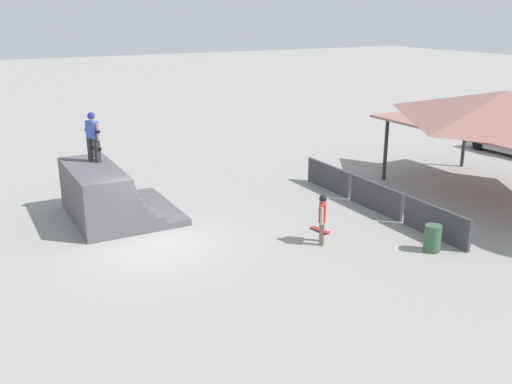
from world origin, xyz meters
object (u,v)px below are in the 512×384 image
at_px(skateboard_on_deck, 94,157).
at_px(bystander_walking, 322,215).
at_px(parked_car_silver, 508,142).
at_px(skateboard_on_ground, 321,230).
at_px(trash_bin, 432,238).
at_px(skater_on_deck, 93,133).

height_order(skateboard_on_deck, bystander_walking, skateboard_on_deck).
bearing_deg(parked_car_silver, skateboard_on_deck, -95.49).
bearing_deg(parked_car_silver, skateboard_on_ground, -74.67).
bearing_deg(skateboard_on_deck, skateboard_on_ground, 49.38).
height_order(bystander_walking, skateboard_on_ground, bystander_walking).
distance_m(trash_bin, parked_car_silver, 14.98).
bearing_deg(trash_bin, parked_car_silver, 120.49).
bearing_deg(skater_on_deck, skateboard_on_ground, 22.35).
bearing_deg(bystander_walking, skateboard_on_ground, 3.73).
bearing_deg(skateboard_on_deck, bystander_walking, 43.01).
distance_m(skater_on_deck, skateboard_on_deck, 1.07).
bearing_deg(bystander_walking, skateboard_on_deck, 76.16).
xyz_separation_m(skateboard_on_deck, parked_car_silver, (1.35, 21.00, -1.39)).
relative_size(trash_bin, parked_car_silver, 0.21).
relative_size(bystander_walking, parked_car_silver, 0.40).
bearing_deg(parked_car_silver, trash_bin, -61.33).
bearing_deg(skateboard_on_ground, skater_on_deck, -142.91).
xyz_separation_m(skateboard_on_ground, parked_car_silver, (-4.63, 15.00, 0.54)).
relative_size(skater_on_deck, trash_bin, 2.10).
relative_size(skateboard_on_deck, parked_car_silver, 0.20).
xyz_separation_m(skateboard_on_deck, trash_bin, (8.95, 8.09, -1.57)).
xyz_separation_m(bystander_walking, trash_bin, (2.15, 2.63, -0.52)).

